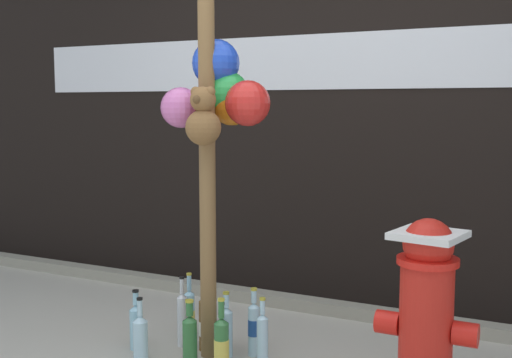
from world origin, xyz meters
The scene contains 15 objects.
building_wall centered at (0.00, 1.85, 1.92)m, with size 10.00×0.21×3.83m.
curb_strip centered at (0.00, 1.48, 0.04)m, with size 8.00×0.12×0.08m, color gray.
memorial_post centered at (-0.14, 0.57, 1.58)m, with size 0.54×0.46×3.00m.
fire_hydrant centered at (0.98, 0.47, 0.44)m, with size 0.45×0.33×0.85m.
bottle_0 centered at (-0.47, 0.33, 0.13)m, with size 0.08×0.08×0.33m.
bottle_1 centered at (-0.38, 0.59, 0.16)m, with size 0.06×0.06×0.40m.
bottle_2 centered at (-0.20, 0.39, 0.14)m, with size 0.08×0.08×0.34m.
bottle_3 centered at (-0.43, 0.75, 0.14)m, with size 0.06×0.06×0.37m.
bottle_4 centered at (-0.23, 0.59, 0.15)m, with size 0.07×0.07×0.38m.
bottle_5 centered at (-0.09, 0.57, 0.15)m, with size 0.07×0.07×0.35m.
bottle_6 centered at (0.04, 0.29, 0.16)m, with size 0.07×0.07×0.41m.
bottle_7 centered at (0.04, 0.64, 0.16)m, with size 0.06×0.06×0.37m.
bottle_8 centered at (0.16, 0.51, 0.15)m, with size 0.06×0.06×0.37m.
bottle_9 centered at (-0.58, 0.43, 0.14)m, with size 0.07×0.07×0.33m.
bottle_10 centered at (-0.05, 0.46, 0.13)m, with size 0.07×0.07×0.33m.
Camera 1 is at (1.54, -2.32, 1.34)m, focal length 45.16 mm.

